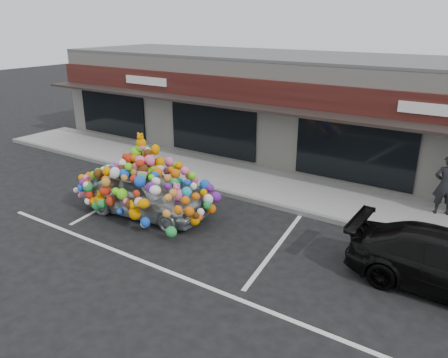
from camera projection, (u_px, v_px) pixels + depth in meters
The scene contains 9 objects.
ground at pixel (189, 224), 12.92m from camera, with size 90.00×90.00×0.00m, color black.
shop_building at pixel (309, 107), 18.76m from camera, with size 24.00×7.20×4.31m.
sidewalk at pixel (256, 183), 16.01m from camera, with size 26.00×3.00×0.15m, color gray.
kerb at pixel (234, 196), 14.84m from camera, with size 26.00×0.18×0.16m, color slate.
parking_stripe_left at pixel (118, 199), 14.75m from camera, with size 0.12×4.40×0.01m, color silver.
parking_stripe_mid at pixel (276, 247), 11.61m from camera, with size 0.12×4.40×0.01m, color silver.
lane_line at pixel (195, 282), 10.08m from camera, with size 14.00×0.12×0.01m, color silver.
toy_car at pixel (144, 188), 13.35m from camera, with size 2.99×4.56×2.56m.
pedestrian_a at pixel (446, 185), 12.99m from camera, with size 0.68×0.44×1.86m, color black.
Camera 1 is at (7.37, -9.10, 5.71)m, focal length 35.00 mm.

